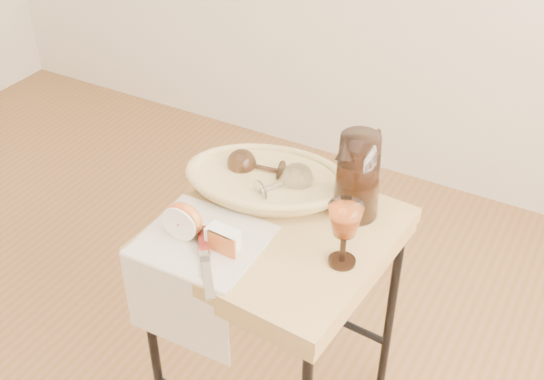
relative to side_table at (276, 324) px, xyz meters
The scene contains 10 objects.
side_table is the anchor object (origin of this frame).
tea_towel 0.37m from the side_table, 134.79° to the right, with size 0.27×0.24×0.01m, color beige.
bread_basket 0.38m from the side_table, 127.95° to the left, with size 0.36×0.25×0.05m, color tan, non-canonical shape.
goblet_lying_a 0.41m from the side_table, 132.79° to the left, with size 0.12×0.07×0.07m, color brown, non-canonical shape.
goblet_lying_b 0.39m from the side_table, 111.80° to the left, with size 0.13×0.08×0.08m, color white, non-canonical shape.
pitcher 0.47m from the side_table, 46.32° to the left, with size 0.15×0.23×0.25m, color black, non-canonical shape.
wine_goblet 0.44m from the side_table, 11.06° to the right, with size 0.08×0.08×0.16m, color white, non-canonical shape.
apple_half 0.43m from the side_table, 142.67° to the right, with size 0.09×0.05×0.09m, color red.
apple_wedge 0.38m from the side_table, 117.97° to the right, with size 0.07×0.04×0.05m, color white.
table_knife 0.39m from the side_table, 112.32° to the right, with size 0.22×0.02×0.02m, color silver, non-canonical shape.
Camera 1 is at (0.94, -0.54, 1.63)m, focal length 44.71 mm.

